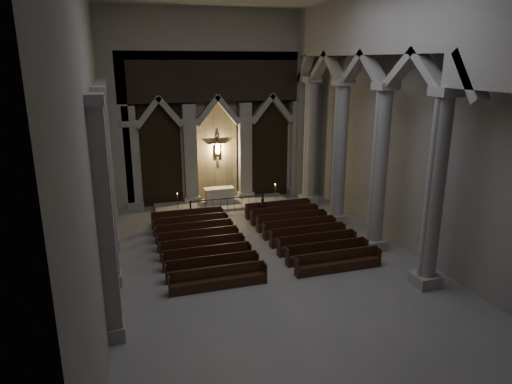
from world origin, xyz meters
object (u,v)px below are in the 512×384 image
altar (219,195)px  pews (254,240)px  candle_stand_left (178,209)px  worshipper (263,208)px  altar_rail (228,202)px  candle_stand_right (275,201)px

altar → pews: altar is taller
altar → candle_stand_left: 3.16m
altar → worshipper: bearing=-60.1°
candle_stand_left → worshipper: candle_stand_left is taller
candle_stand_left → pews: size_ratio=0.15×
altar → altar_rail: size_ratio=0.41×
altar → candle_stand_right: 3.62m
candle_stand_left → altar: bearing=25.3°
altar → pews: 7.14m
altar → candle_stand_left: (-2.84, -1.34, -0.26)m
candle_stand_right → pews: 6.44m
altar → altar_rail: bearing=-84.8°
candle_stand_right → worshipper: (-1.41, -1.75, 0.18)m
altar → altar_rail: altar is taller
altar → candle_stand_left: bearing=-154.7°
candle_stand_left → pews: bearing=-62.7°
candle_stand_right → pews: size_ratio=0.16×
candle_stand_left → candle_stand_right: 6.13m
altar → pews: size_ratio=0.20×
altar → worshipper: 3.76m
altar_rail → pews: bearing=-90.0°
candle_stand_left → pews: candle_stand_left is taller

